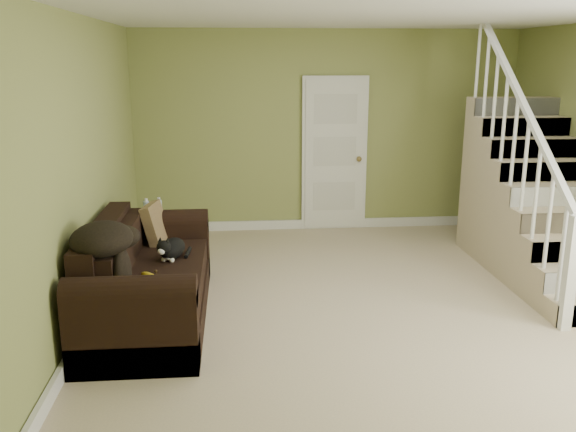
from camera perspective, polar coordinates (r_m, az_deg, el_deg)
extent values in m
cube|color=#CBB792|center=(5.76, 7.54, -8.40)|extent=(5.00, 5.50, 0.01)
cube|color=white|center=(5.32, 8.51, 18.33)|extent=(5.00, 5.50, 0.01)
cube|color=#8A944F|center=(8.07, 3.65, 7.87)|extent=(5.00, 0.04, 2.60)
cube|color=#8A944F|center=(2.86, 20.26, -5.48)|extent=(5.00, 0.04, 2.60)
cube|color=#8A944F|center=(5.42, -18.82, 3.82)|extent=(0.04, 5.50, 2.60)
cube|color=white|center=(8.28, 3.54, -0.71)|extent=(5.00, 0.04, 0.12)
cube|color=white|center=(5.75, -17.51, -8.38)|extent=(0.04, 5.50, 0.12)
cube|color=white|center=(8.09, 4.36, 5.80)|extent=(0.86, 0.05, 2.02)
cube|color=white|center=(8.07, 4.38, 5.71)|extent=(0.78, 0.04, 1.96)
sphere|color=olive|center=(8.09, 6.67, 5.32)|extent=(0.07, 0.07, 0.07)
cylinder|color=white|center=(5.68, 24.28, -2.99)|extent=(0.04, 0.04, 0.90)
cylinder|color=white|center=(5.86, 23.22, -0.34)|extent=(0.04, 0.04, 0.90)
cube|color=#CBB792|center=(6.45, 25.17, -4.36)|extent=(1.00, 0.27, 0.60)
cylinder|color=white|center=(6.04, 22.23, 2.15)|extent=(0.04, 0.04, 0.90)
cube|color=#CBB792|center=(6.64, 24.12, -2.81)|extent=(1.00, 0.27, 0.80)
cylinder|color=white|center=(6.25, 21.30, 4.48)|extent=(0.04, 0.04, 0.90)
cube|color=#CBB792|center=(6.84, 23.14, -1.35)|extent=(1.00, 0.27, 1.00)
cylinder|color=white|center=(6.46, 20.43, 6.66)|extent=(0.04, 0.04, 0.90)
cube|color=#CBB792|center=(7.05, 22.21, 0.03)|extent=(1.00, 0.27, 1.20)
cylinder|color=white|center=(6.68, 19.60, 8.70)|extent=(0.04, 0.04, 0.90)
cube|color=#CBB792|center=(7.26, 21.34, 1.33)|extent=(1.00, 0.27, 1.40)
cylinder|color=white|center=(6.91, 18.82, 10.60)|extent=(0.04, 0.04, 0.90)
cube|color=#CBB792|center=(7.47, 20.51, 2.55)|extent=(1.00, 0.27, 1.60)
cylinder|color=white|center=(7.15, 18.08, 12.37)|extent=(0.04, 0.04, 0.90)
cube|color=#CBB792|center=(7.70, 19.73, 3.70)|extent=(1.00, 0.27, 1.80)
cylinder|color=white|center=(7.40, 17.38, 14.03)|extent=(0.04, 0.04, 0.90)
cube|color=white|center=(5.60, 24.88, -4.92)|extent=(0.09, 0.09, 1.00)
cube|color=white|center=(6.42, 20.78, 10.64)|extent=(0.06, 2.46, 1.84)
cube|color=black|center=(5.58, -12.64, -8.05)|extent=(0.95, 2.19, 0.25)
cube|color=black|center=(5.48, -11.74, -5.78)|extent=(0.72, 1.65, 0.22)
cube|color=black|center=(4.63, -14.31, -10.53)|extent=(0.95, 0.25, 0.62)
cube|color=black|center=(6.42, -11.63, -3.21)|extent=(0.95, 0.25, 0.62)
cylinder|color=black|center=(4.51, -14.56, -6.97)|extent=(0.95, 0.25, 0.25)
cylinder|color=black|center=(6.34, -11.78, -0.55)|extent=(0.95, 0.25, 0.25)
cube|color=black|center=(5.50, -16.75, -3.91)|extent=(0.20, 1.69, 0.63)
cube|color=black|center=(5.45, -15.22, -3.10)|extent=(0.14, 1.63, 0.35)
cube|color=black|center=(6.95, -12.29, -2.25)|extent=(0.54, 0.54, 0.53)
cylinder|color=silver|center=(6.82, -13.10, 0.55)|extent=(0.06, 0.06, 0.20)
cylinder|color=#2C6DAD|center=(6.82, -13.10, 0.55)|extent=(0.07, 0.07, 0.05)
cylinder|color=white|center=(6.79, -13.15, 1.49)|extent=(0.03, 0.03, 0.03)
cylinder|color=silver|center=(6.83, -11.96, 0.64)|extent=(0.06, 0.06, 0.20)
cylinder|color=#2C6DAD|center=(6.83, -11.96, 0.64)|extent=(0.07, 0.07, 0.05)
cylinder|color=white|center=(6.81, -12.01, 1.58)|extent=(0.03, 0.03, 0.03)
ellipsoid|color=black|center=(5.63, -10.75, -3.00)|extent=(0.30, 0.39, 0.19)
ellipsoid|color=white|center=(5.57, -10.81, -3.58)|extent=(0.15, 0.17, 0.10)
sphere|color=black|center=(5.45, -10.96, -2.92)|extent=(0.16, 0.16, 0.13)
ellipsoid|color=white|center=(5.40, -11.00, -3.30)|extent=(0.08, 0.07, 0.06)
cone|color=black|center=(5.44, -11.35, -2.23)|extent=(0.06, 0.06, 0.06)
cone|color=black|center=(5.43, -10.62, -2.22)|extent=(0.06, 0.06, 0.06)
cylinder|color=black|center=(5.77, -9.68, -3.27)|extent=(0.05, 0.26, 0.03)
ellipsoid|color=yellow|center=(5.16, -12.87, -5.49)|extent=(0.19, 0.18, 0.06)
cube|color=brown|center=(6.15, -12.33, -0.67)|extent=(0.25, 0.42, 0.40)
ellipsoid|color=black|center=(4.87, -17.04, -2.08)|extent=(0.47, 0.62, 0.25)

